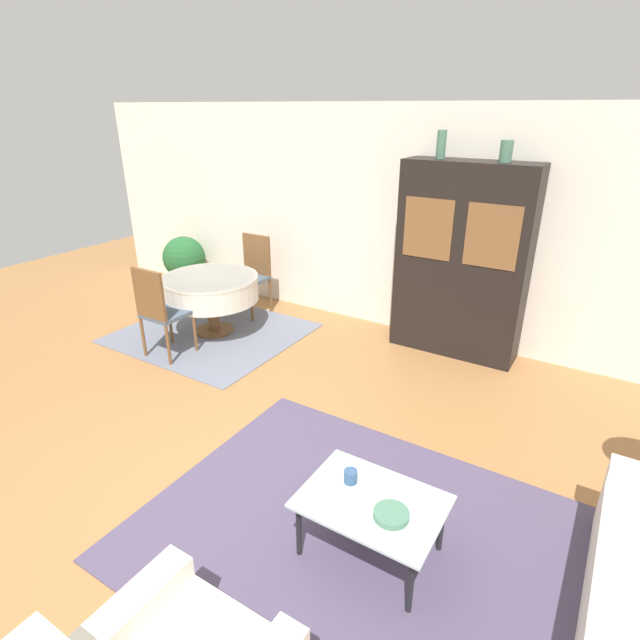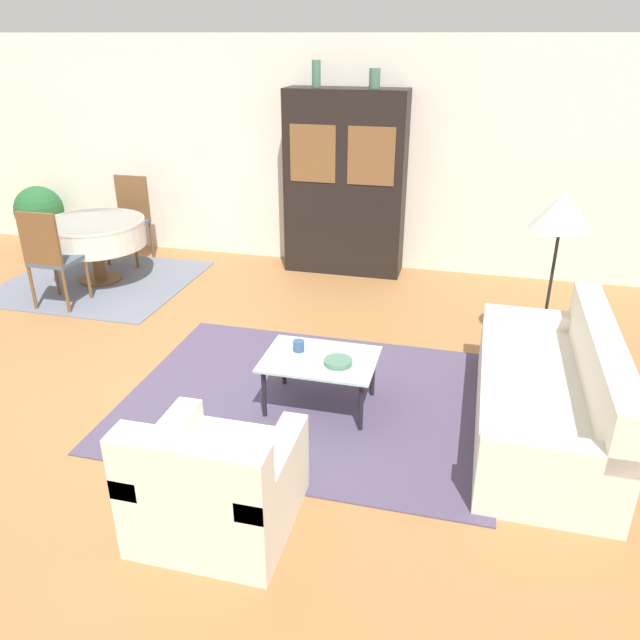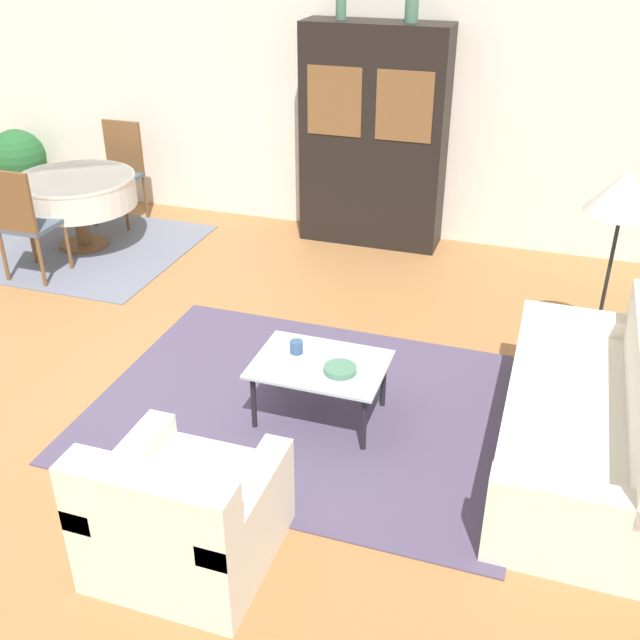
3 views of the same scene
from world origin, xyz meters
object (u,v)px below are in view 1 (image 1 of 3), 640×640
dining_chair_near (159,308)px  bowl (391,515)px  vase_tall (441,144)px  dining_chair_far (252,270)px  dining_table (211,288)px  coffee_table (372,506)px  display_cabinet (462,262)px  vase_short (506,151)px  cup (351,476)px  potted_plant (184,260)px

dining_chair_near → bowl: 3.61m
vase_tall → dining_chair_far: bearing=-172.8°
dining_table → vase_tall: size_ratio=4.11×
coffee_table → dining_chair_far: dining_chair_far is taller
display_cabinet → dining_chair_far: bearing=-173.8°
dining_table → vase_short: bearing=20.1°
display_cabinet → cup: size_ratio=24.52×
vase_tall → display_cabinet: bearing=-0.2°
display_cabinet → potted_plant: display_cabinet is taller
vase_short → vase_tall: bearing=180.0°
vase_tall → dining_table: bearing=-154.9°
dining_chair_far → vase_tall: bearing=-172.8°
bowl → vase_short: bearing=96.0°
display_cabinet → vase_short: size_ratio=10.33×
vase_short → display_cabinet: bearing=-179.8°
bowl → display_cabinet: bearing=101.4°
cup → vase_short: 3.53m
coffee_table → potted_plant: bearing=147.5°
display_cabinet → cup: bearing=-84.4°
dining_chair_far → bowl: bearing=139.3°
dining_chair_far → cup: 4.10m
display_cabinet → dining_table: 2.98m
dining_chair_far → vase_tall: size_ratio=3.72×
dining_table → dining_chair_far: 0.81m
coffee_table → dining_chair_near: dining_chair_near is taller
coffee_table → potted_plant: 5.54m
dining_chair_near → bowl: bearing=-20.7°
vase_short → cup: bearing=-90.2°
vase_tall → vase_short: bearing=0.0°
dining_chair_far → display_cabinet: bearing=-173.8°
dining_chair_near → potted_plant: size_ratio=1.25×
dining_chair_near → vase_short: bearing=32.3°
dining_chair_far → potted_plant: dining_chair_far is taller
dining_chair_far → vase_short: (3.04, 0.30, 1.64)m
dining_chair_far → vase_tall: vase_tall is taller
vase_short → potted_plant: bearing=-178.0°
dining_table → dining_chair_far: dining_chair_far is taller
potted_plant → dining_table: bearing=-33.3°
dining_table → dining_chair_far: bearing=90.0°
display_cabinet → vase_tall: vase_tall is taller
dining_table → vase_short: (3.04, 1.11, 1.66)m
display_cabinet → bowl: 3.32m
cup → vase_short: vase_short is taller
dining_chair_far → bowl: 4.45m
coffee_table → vase_short: vase_short is taller
bowl → potted_plant: (-4.82, 3.04, 0.03)m
potted_plant → vase_tall: bearing=2.4°
dining_chair_near → dining_chair_far: size_ratio=1.00×
dining_chair_near → vase_tall: vase_tall is taller
dining_chair_far → vase_tall: 2.92m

